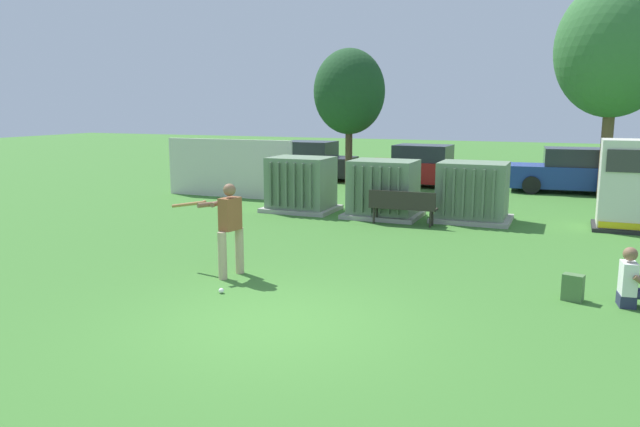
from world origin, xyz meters
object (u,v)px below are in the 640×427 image
object	(u,v)px
generator_enclosure	(629,186)
batter	(228,224)
parked_car_leftmost	(307,161)
transformer_west	(301,185)
transformer_mid_east	(473,193)
park_bench	(402,205)
parked_car_right_of_center	(571,172)
transformer_mid_west	(383,190)
seated_spectator	(635,284)
sports_ball	(221,291)
backpack	(573,288)
parked_car_left_of_center	(420,167)

from	to	relation	value
generator_enclosure	batter	xyz separation A→B (m)	(-7.18, -7.58, -0.16)
generator_enclosure	parked_car_leftmost	xyz separation A→B (m)	(-11.95, 6.97, -0.38)
transformer_west	transformer_mid_east	world-z (taller)	same
park_bench	parked_car_right_of_center	size ratio (longest dim) A/B	0.42
transformer_mid_west	seated_spectator	size ratio (longest dim) A/B	2.18
transformer_mid_east	sports_ball	xyz separation A→B (m)	(-2.91, -8.31, -0.74)
transformer_west	sports_ball	distance (m)	8.33
batter	park_bench	bearing A→B (deg)	74.00
sports_ball	seated_spectator	bearing A→B (deg)	16.48
transformer_mid_west	generator_enclosure	size ratio (longest dim) A/B	0.91
sports_ball	backpack	bearing A→B (deg)	18.71
generator_enclosure	parked_car_leftmost	bearing A→B (deg)	149.76
parked_car_leftmost	parked_car_right_of_center	xyz separation A→B (m)	(10.56, -0.20, 0.00)
transformer_mid_east	batter	world-z (taller)	batter
transformer_mid_west	batter	world-z (taller)	batter
generator_enclosure	parked_car_leftmost	size ratio (longest dim) A/B	0.54
parked_car_left_of_center	parked_car_right_of_center	size ratio (longest dim) A/B	0.99
transformer_mid_west	transformer_mid_east	xyz separation A→B (m)	(2.43, 0.36, 0.00)
transformer_mid_west	park_bench	size ratio (longest dim) A/B	1.16
backpack	seated_spectator	bearing A→B (deg)	1.68
park_bench	parked_car_leftmost	size ratio (longest dim) A/B	0.43
park_bench	parked_car_right_of_center	world-z (taller)	parked_car_right_of_center
parked_car_left_of_center	parked_car_right_of_center	world-z (taller)	same
transformer_mid_east	parked_car_left_of_center	bearing A→B (deg)	114.40
sports_ball	parked_car_left_of_center	bearing A→B (deg)	90.53
batter	seated_spectator	bearing A→B (deg)	7.42
transformer_mid_west	backpack	bearing A→B (deg)	-50.42
transformer_mid_west	sports_ball	size ratio (longest dim) A/B	23.33
transformer_mid_east	backpack	world-z (taller)	transformer_mid_east
backpack	parked_car_right_of_center	bearing A→B (deg)	90.67
batter	transformer_west	bearing A→B (deg)	103.42
transformer_mid_east	seated_spectator	distance (m)	7.32
park_bench	parked_car_leftmost	distance (m)	10.73
transformer_west	parked_car_left_of_center	size ratio (longest dim) A/B	0.49
seated_spectator	park_bench	bearing A→B (deg)	134.96
transformer_west	park_bench	distance (m)	3.55
batter	backpack	bearing A→B (deg)	8.26
transformer_mid_east	parked_car_left_of_center	world-z (taller)	same
generator_enclosure	parked_car_right_of_center	distance (m)	6.92
park_bench	parked_car_leftmost	xyz separation A→B (m)	(-6.50, 8.54, 0.22)
generator_enclosure	batter	distance (m)	10.45
parked_car_right_of_center	sports_ball	bearing A→B (deg)	-109.22
seated_spectator	parked_car_leftmost	size ratio (longest dim) A/B	0.23
seated_spectator	parked_car_left_of_center	distance (m)	14.68
transformer_west	batter	world-z (taller)	batter
generator_enclosure	seated_spectator	distance (m)	6.74
transformer_mid_west	backpack	size ratio (longest dim) A/B	4.77
generator_enclosure	seated_spectator	world-z (taller)	generator_enclosure
generator_enclosure	backpack	size ratio (longest dim) A/B	5.23
park_bench	parked_car_left_of_center	distance (m)	8.14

